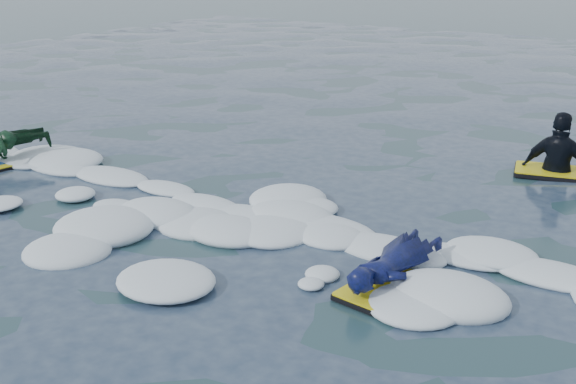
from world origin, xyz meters
name	(u,v)px	position (x,y,z in m)	size (l,w,h in m)	color
ground	(116,244)	(0.00, 0.00, 0.00)	(120.00, 120.00, 0.00)	#152E34
foam_band	(178,216)	(0.00, 1.03, 0.00)	(12.00, 3.10, 0.30)	white
prone_woman_unit	(393,265)	(3.00, 0.79, 0.19)	(0.68, 1.52, 0.38)	black
prone_child_unit	(2,149)	(-3.53, 1.19, 0.27)	(1.13, 1.50, 0.53)	black
waiting_rider_unit	(557,173)	(3.53, 5.20, 0.04)	(1.31, 0.91, 1.78)	black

